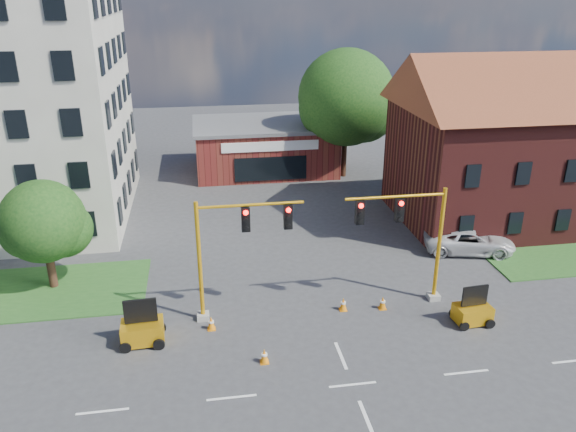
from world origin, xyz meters
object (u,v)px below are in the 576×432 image
object	(u,v)px
trailer_west	(143,330)
trailer_east	(473,312)
pickup_white	(469,240)
signal_mast_east	(409,233)
signal_mast_west	(234,245)

from	to	relation	value
trailer_west	trailer_east	distance (m)	15.74
trailer_east	pickup_white	bearing A→B (deg)	60.47
trailer_west	trailer_east	bearing A→B (deg)	-6.26
trailer_west	signal_mast_east	bearing A→B (deg)	3.62
signal_mast_east	trailer_west	distance (m)	13.60
signal_mast_east	trailer_east	world-z (taller)	signal_mast_east
trailer_west	pickup_white	world-z (taller)	trailer_west
signal_mast_west	trailer_east	xyz separation A→B (m)	(11.32, -2.41, -3.32)
signal_mast_west	pickup_white	xyz separation A→B (m)	(14.77, 5.10, -3.16)
signal_mast_east	pickup_white	distance (m)	8.53
trailer_west	trailer_east	world-z (taller)	trailer_west
signal_mast_west	signal_mast_east	xyz separation A→B (m)	(8.71, 0.00, 0.00)
signal_mast_west	trailer_west	size ratio (longest dim) A/B	2.86
trailer_west	pickup_white	distance (m)	20.30
signal_mast_west	pickup_white	size ratio (longest dim) A/B	1.14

